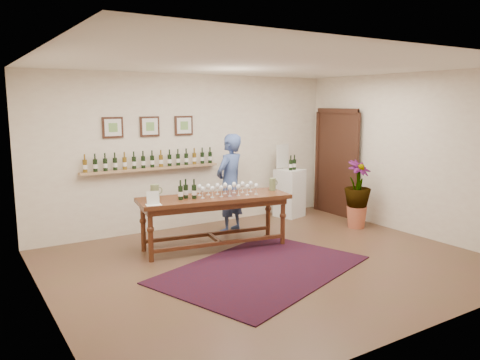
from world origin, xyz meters
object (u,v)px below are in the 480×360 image
display_pedestal (289,193)px  potted_plant (357,194)px  person (230,183)px  tasting_table (214,204)px

display_pedestal → potted_plant: bearing=-69.7°
potted_plant → person: person is taller
display_pedestal → potted_plant: size_ratio=0.89×
person → display_pedestal: bearing=169.3°
display_pedestal → potted_plant: 1.46m
display_pedestal → potted_plant: (0.51, -1.37, 0.15)m
tasting_table → person: 0.99m
potted_plant → person: bearing=154.8°
tasting_table → display_pedestal: (2.32, 1.05, -0.23)m
tasting_table → display_pedestal: 2.56m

